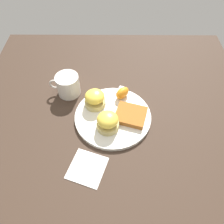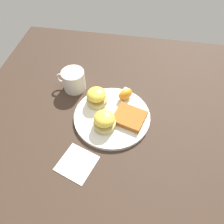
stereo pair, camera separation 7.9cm
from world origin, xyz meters
The scene contains 9 objects.
ground_plane centered at (0.00, 0.00, 0.00)m, with size 1.10×1.10×0.00m, color #38281E.
plate centered at (0.00, 0.00, 0.01)m, with size 0.28×0.28×0.01m, color silver.
sandwich_benedict_left centered at (0.07, -0.05, 0.05)m, with size 0.08×0.08×0.07m.
sandwich_benedict_right centered at (0.02, 0.05, 0.05)m, with size 0.08×0.08×0.07m.
hashbrown_patty centered at (-0.07, 0.01, 0.02)m, with size 0.11×0.10×0.02m, color #9E5A21.
orange_wedge centered at (-0.04, -0.09, 0.04)m, with size 0.06×0.04×0.04m, color orange.
fork centered at (-0.01, -0.06, 0.02)m, with size 0.10×0.20×0.00m.
cup centered at (0.18, -0.13, 0.04)m, with size 0.12×0.09×0.09m.
napkin centered at (0.08, 0.20, 0.00)m, with size 0.11×0.11×0.00m, color white.
Camera 2 is at (-0.08, 0.48, 0.66)m, focal length 35.00 mm.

